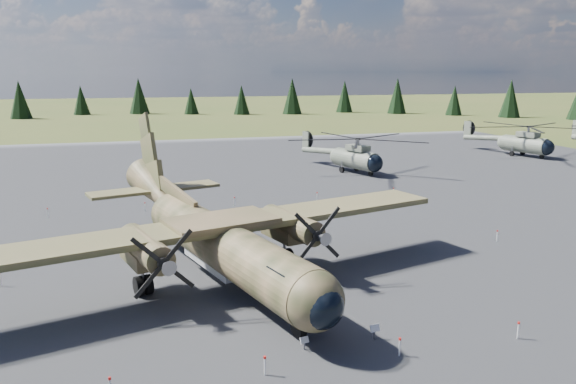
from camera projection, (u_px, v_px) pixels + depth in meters
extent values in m
plane|color=brown|center=(278.00, 261.00, 36.60)|extent=(500.00, 500.00, 0.00)
cube|color=slate|center=(247.00, 223.00, 46.03)|extent=(120.00, 120.00, 0.04)
cylinder|color=#383B20|center=(225.00, 246.00, 32.09)|extent=(7.68, 18.29, 2.83)
sphere|color=#383B20|center=(314.00, 301.00, 24.48)|extent=(3.43, 3.43, 2.78)
sphere|color=black|center=(321.00, 306.00, 24.02)|extent=(2.52, 2.52, 2.04)
cube|color=black|center=(294.00, 273.00, 25.67)|extent=(2.39, 2.11, 0.56)
cone|color=#383B20|center=(157.00, 191.00, 41.84)|extent=(4.56, 7.44, 4.26)
cube|color=#A6A9AB|center=(218.00, 261.00, 33.18)|extent=(3.50, 6.36, 0.51)
cube|color=#384122|center=(221.00, 225.00, 32.27)|extent=(29.16, 11.30, 0.35)
cube|color=#383B20|center=(221.00, 221.00, 32.22)|extent=(6.83, 5.16, 0.35)
cylinder|color=#383B20|center=(145.00, 248.00, 29.82)|extent=(2.89, 5.47, 1.52)
cube|color=#383B20|center=(142.00, 256.00, 30.64)|extent=(2.40, 3.72, 0.81)
cone|color=gray|center=(166.00, 266.00, 27.08)|extent=(0.99, 1.09, 0.77)
cylinder|color=black|center=(143.00, 285.00, 31.00)|extent=(1.16, 1.31, 1.11)
cylinder|color=#383B20|center=(291.00, 224.00, 34.44)|extent=(2.89, 5.47, 1.52)
cube|color=#383B20|center=(284.00, 232.00, 35.25)|extent=(2.40, 3.72, 0.81)
cone|color=gray|center=(321.00, 238.00, 31.69)|extent=(0.99, 1.09, 0.77)
cylinder|color=black|center=(284.00, 258.00, 35.61)|extent=(1.16, 1.31, 1.11)
cube|color=#383B20|center=(175.00, 192.00, 38.50)|extent=(2.35, 7.43, 1.70)
cube|color=#384122|center=(155.00, 189.00, 42.26)|extent=(9.95, 4.79, 0.22)
cylinder|color=gray|center=(299.00, 313.00, 25.71)|extent=(0.17, 0.17, 0.91)
cylinder|color=black|center=(299.00, 327.00, 25.86)|extent=(0.60, 1.01, 0.95)
cylinder|color=gray|center=(355.00, 159.00, 68.25)|extent=(4.34, 6.91, 2.27)
sphere|color=black|center=(374.00, 163.00, 65.65)|extent=(2.67, 2.67, 2.09)
sphere|color=gray|center=(338.00, 156.00, 70.86)|extent=(2.67, 2.67, 2.09)
cube|color=gray|center=(358.00, 148.00, 67.66)|extent=(2.43, 3.25, 0.68)
cylinder|color=gray|center=(358.00, 142.00, 67.51)|extent=(0.42, 0.42, 0.91)
cylinder|color=gray|center=(321.00, 151.00, 73.51)|extent=(3.33, 7.55, 1.30)
cube|color=gray|center=(306.00, 140.00, 75.99)|extent=(0.62, 1.26, 2.18)
cylinder|color=black|center=(308.00, 139.00, 76.17)|extent=(0.85, 2.24, 2.36)
cylinder|color=black|center=(371.00, 173.00, 66.35)|extent=(0.45, 0.67, 0.62)
cylinder|color=black|center=(342.00, 170.00, 68.71)|extent=(0.50, 0.78, 0.73)
cylinder|color=gray|center=(342.00, 166.00, 68.61)|extent=(0.16, 0.16, 1.32)
cylinder|color=black|center=(357.00, 168.00, 70.08)|extent=(0.50, 0.78, 0.73)
cylinder|color=gray|center=(357.00, 164.00, 69.99)|extent=(0.16, 0.16, 1.32)
cylinder|color=gray|center=(525.00, 145.00, 81.60)|extent=(4.27, 7.22, 2.37)
sphere|color=black|center=(546.00, 148.00, 78.80)|extent=(2.73, 2.73, 2.18)
sphere|color=gray|center=(505.00, 142.00, 84.42)|extent=(2.73, 2.73, 2.18)
cube|color=gray|center=(528.00, 134.00, 80.97)|extent=(2.43, 3.37, 0.71)
cylinder|color=gray|center=(529.00, 130.00, 80.82)|extent=(0.43, 0.43, 0.95)
cylinder|color=gray|center=(485.00, 138.00, 87.28)|extent=(3.14, 7.97, 1.36)
cube|color=gray|center=(468.00, 128.00, 89.96)|extent=(0.59, 1.33, 2.28)
cylinder|color=black|center=(469.00, 128.00, 90.14)|extent=(0.78, 2.37, 2.47)
cylinder|color=black|center=(542.00, 156.00, 79.55)|extent=(0.44, 0.69, 0.64)
cylinder|color=black|center=(512.00, 154.00, 82.16)|extent=(0.49, 0.81, 0.76)
cylinder|color=gray|center=(512.00, 150.00, 82.05)|extent=(0.17, 0.17, 1.37)
cylinder|color=black|center=(523.00, 152.00, 83.50)|extent=(0.49, 0.81, 0.76)
cylinder|color=gray|center=(523.00, 149.00, 83.40)|extent=(0.17, 0.17, 1.37)
cube|color=gray|center=(576.00, 128.00, 89.61)|extent=(0.28, 1.38, 2.36)
cube|color=gray|center=(304.00, 344.00, 24.89)|extent=(0.08, 0.08, 0.50)
cube|color=white|center=(304.00, 340.00, 24.80)|extent=(0.43, 0.24, 0.28)
cube|color=gray|center=(374.00, 333.00, 25.87)|extent=(0.09, 0.09, 0.58)
cube|color=white|center=(375.00, 328.00, 25.77)|extent=(0.49, 0.27, 0.33)
cylinder|color=red|center=(110.00, 378.00, 21.11)|extent=(0.12, 0.12, 0.10)
cylinder|color=white|center=(265.00, 366.00, 22.75)|extent=(0.07, 0.07, 0.80)
cylinder|color=red|center=(265.00, 357.00, 22.67)|extent=(0.12, 0.12, 0.10)
cylinder|color=white|center=(400.00, 347.00, 24.31)|extent=(0.07, 0.07, 0.80)
cylinder|color=red|center=(400.00, 339.00, 24.23)|extent=(0.12, 0.12, 0.10)
cylinder|color=white|center=(518.00, 331.00, 25.87)|extent=(0.07, 0.07, 0.80)
cylinder|color=red|center=(519.00, 323.00, 25.79)|extent=(0.12, 0.12, 0.10)
cylinder|color=white|center=(48.00, 213.00, 47.44)|extent=(0.07, 0.07, 0.80)
cylinder|color=red|center=(47.00, 209.00, 47.36)|extent=(0.12, 0.12, 0.10)
cylinder|color=white|center=(145.00, 207.00, 49.52)|extent=(0.07, 0.07, 0.80)
cylinder|color=red|center=(145.00, 203.00, 49.44)|extent=(0.12, 0.12, 0.10)
cylinder|color=white|center=(235.00, 202.00, 51.60)|extent=(0.07, 0.07, 0.80)
cylinder|color=red|center=(234.00, 198.00, 51.52)|extent=(0.12, 0.12, 0.10)
cylinder|color=white|center=(317.00, 197.00, 53.68)|extent=(0.07, 0.07, 0.80)
cylinder|color=red|center=(317.00, 193.00, 53.60)|extent=(0.12, 0.12, 0.10)
cylinder|color=white|center=(393.00, 192.00, 55.76)|extent=(0.07, 0.07, 0.80)
cylinder|color=red|center=(394.00, 188.00, 55.68)|extent=(0.12, 0.12, 0.10)
cylinder|color=white|center=(0.00, 280.00, 32.23)|extent=(0.07, 0.07, 0.80)
cylinder|color=white|center=(497.00, 236.00, 40.81)|extent=(0.07, 0.07, 0.80)
cylinder|color=red|center=(497.00, 231.00, 40.72)|extent=(0.12, 0.12, 0.10)
cone|color=black|center=(510.00, 98.00, 152.33)|extent=(5.74, 5.74, 10.25)
cone|color=black|center=(454.00, 100.00, 160.34)|extent=(4.74, 4.74, 8.47)
cone|color=black|center=(397.00, 96.00, 166.83)|extent=(5.86, 5.86, 10.47)
cone|color=black|center=(345.00, 96.00, 172.43)|extent=(5.38, 5.38, 9.61)
cone|color=black|center=(292.00, 96.00, 165.12)|extent=(5.87, 5.87, 10.48)
cone|color=black|center=(242.00, 100.00, 163.11)|extent=(4.76, 4.76, 8.50)
cone|color=black|center=(191.00, 101.00, 164.26)|extent=(4.27, 4.27, 7.63)
cone|color=black|center=(139.00, 96.00, 165.96)|extent=(5.87, 5.87, 10.48)
cone|color=black|center=(81.00, 100.00, 162.05)|extent=(4.71, 4.71, 8.41)
cone|color=black|center=(20.00, 99.00, 148.13)|extent=(5.60, 5.60, 10.00)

